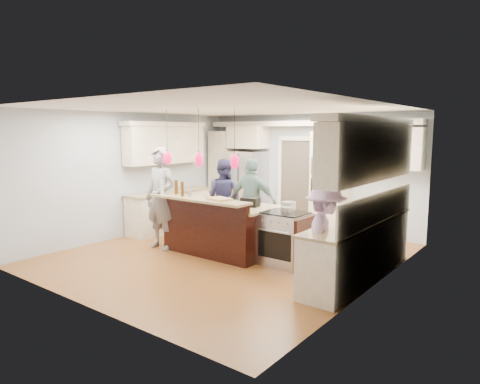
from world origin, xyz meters
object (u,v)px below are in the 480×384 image
object	(u,v)px
person_far_left	(224,197)
kitchen_island	(221,227)
island_range	(286,239)
refrigerator	(247,187)
person_bar_end	(161,198)

from	to	relation	value
person_far_left	kitchen_island	bearing A→B (deg)	120.59
kitchen_island	island_range	size ratio (longest dim) A/B	2.28
refrigerator	person_bar_end	world-z (taller)	person_bar_end
island_range	person_far_left	xyz separation A→B (m)	(-2.26, 1.04, 0.39)
person_bar_end	person_far_left	distance (m)	1.66
kitchen_island	island_range	bearing A→B (deg)	3.09
refrigerator	kitchen_island	world-z (taller)	refrigerator
kitchen_island	island_range	xyz separation A→B (m)	(1.41, 0.08, -0.03)
refrigerator	kitchen_island	size ratio (longest dim) A/B	0.86
person_far_left	person_bar_end	bearing A→B (deg)	75.11
refrigerator	person_far_left	world-z (taller)	refrigerator
kitchen_island	island_range	distance (m)	1.41
person_bar_end	refrigerator	bearing A→B (deg)	92.81
refrigerator	person_bar_end	distance (m)	3.10
island_range	person_far_left	distance (m)	2.52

